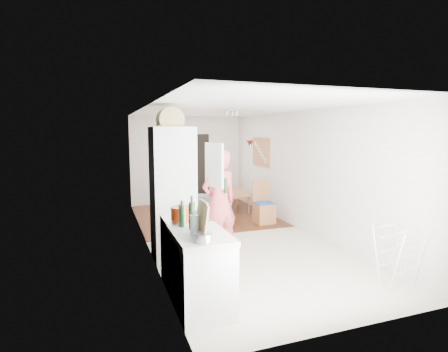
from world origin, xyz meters
TOP-DOWN VIEW (x-y plane):
  - room_shell at (0.00, 0.00)m, footprint 3.20×7.00m
  - floor at (0.00, 0.00)m, footprint 3.20×7.00m
  - wood_floor_overlay at (0.00, 1.85)m, footprint 3.20×3.30m
  - sage_wall_panel at (-1.59, -2.00)m, footprint 0.02×3.00m
  - tile_splashback at (-1.59, -2.55)m, footprint 0.02×1.90m
  - doorway_recess at (0.20, 3.48)m, footprint 0.90×0.04m
  - base_cabinet at (-1.30, -2.55)m, footprint 0.60×0.90m
  - worktop at (-1.30, -2.55)m, footprint 0.62×0.92m
  - range_cooker at (-1.30, -1.80)m, footprint 0.60×0.60m
  - cooker_top at (-1.30, -1.80)m, footprint 0.60×0.60m
  - fridge_housing at (-1.27, -0.78)m, footprint 0.66×0.66m
  - fridge_door at (-0.66, -1.08)m, footprint 0.14×0.56m
  - fridge_interior at (-0.96, -0.78)m, footprint 0.02×0.52m
  - pinboard at (1.58, 1.90)m, footprint 0.03×0.90m
  - pinboard_frame at (1.57, 1.90)m, footprint 0.00×0.94m
  - wall_sconce at (1.54, 2.55)m, footprint 0.18×0.18m
  - person at (-0.49, -0.84)m, footprint 0.87×0.67m
  - dining_table at (0.90, 2.19)m, footprint 0.82×1.24m
  - dining_chair at (1.10, 0.68)m, footprint 0.41×0.41m
  - stool at (-0.07, 1.47)m, footprint 0.42×0.42m
  - grey_drape at (-0.06, 1.44)m, footprint 0.51×0.51m
  - drying_rack at (1.38, -2.83)m, footprint 0.47×0.44m
  - bread_bin at (-1.30, -0.84)m, footprint 0.46×0.44m
  - red_casserole at (-1.37, -1.82)m, footprint 0.33×0.33m
  - steel_pan at (-1.36, -2.88)m, footprint 0.23×0.23m
  - held_bottle at (-0.43, -0.99)m, footprint 0.05×0.05m
  - bottle_a at (-1.35, -2.37)m, footprint 0.09×0.09m
  - bottle_b at (-1.44, -2.22)m, footprint 0.08×0.08m
  - bottle_c at (-1.40, -2.64)m, footprint 0.12×0.12m
  - pepper_mill_front at (-1.39, -2.06)m, footprint 0.07×0.07m
  - pepper_mill_back at (-1.44, -2.15)m, footprint 0.07×0.07m
  - chopping_boards at (-1.33, -2.73)m, footprint 0.09×0.30m

SIDE VIEW (x-z plane):
  - floor at x=0.00m, z-range -0.01..0.01m
  - wood_floor_overlay at x=0.00m, z-range 0.00..0.01m
  - dining_table at x=0.90m, z-range 0.00..0.41m
  - stool at x=-0.07m, z-range 0.00..0.42m
  - drying_rack at x=1.38m, z-range 0.00..0.82m
  - base_cabinet at x=-1.30m, z-range 0.00..0.86m
  - range_cooker at x=-1.30m, z-range 0.00..0.88m
  - dining_chair at x=1.10m, z-range 0.00..0.97m
  - grey_drape at x=-0.06m, z-range 0.42..0.59m
  - worktop at x=-1.30m, z-range 0.86..0.92m
  - cooker_top at x=-1.30m, z-range 0.88..0.92m
  - steel_pan at x=-1.36m, z-range 0.92..1.02m
  - red_casserole at x=-1.37m, z-range 0.92..1.08m
  - doorway_recess at x=0.20m, z-range 0.00..2.00m
  - pepper_mill_back at x=-1.44m, z-range 0.92..1.14m
  - pepper_mill_front at x=-1.39m, z-range 0.92..1.15m
  - bottle_c at x=-1.40m, z-range 0.92..1.16m
  - person at x=-0.49m, z-range 0.00..2.10m
  - bottle_b at x=-1.44m, z-range 0.92..1.18m
  - fridge_housing at x=-1.27m, z-range 0.00..2.15m
  - bottle_a at x=-1.35m, z-range 0.92..1.24m
  - chopping_boards at x=-1.33m, z-range 0.92..1.33m
  - tile_splashback at x=-1.59m, z-range 0.90..1.40m
  - held_bottle at x=-0.43m, z-range 1.07..1.32m
  - room_shell at x=0.00m, z-range 0.00..2.50m
  - fridge_door at x=-0.66m, z-range 1.20..1.90m
  - fridge_interior at x=-0.96m, z-range 1.22..1.88m
  - pinboard at x=1.58m, z-range 1.20..1.90m
  - pinboard_frame at x=1.57m, z-range 1.18..1.92m
  - wall_sconce at x=1.54m, z-range 1.67..1.83m
  - sage_wall_panel at x=-1.59m, z-range 1.20..2.50m
  - bread_bin at x=-1.30m, z-range 2.15..2.36m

